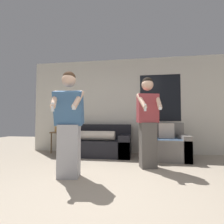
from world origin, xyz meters
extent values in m
plane|color=tan|center=(0.00, 0.00, 0.00)|extent=(14.00, 14.00, 0.00)
cube|color=beige|center=(0.00, 2.91, 1.35)|extent=(5.51, 0.06, 2.70)
cube|color=black|center=(1.02, 2.87, 1.55)|extent=(1.10, 0.01, 1.30)
cube|color=black|center=(-0.66, 2.39, 0.20)|extent=(1.75, 0.88, 0.40)
cube|color=black|center=(-0.66, 2.72, 0.61)|extent=(1.75, 0.22, 0.40)
cube|color=black|center=(-1.39, 2.39, 0.27)|extent=(0.28, 0.88, 0.54)
cube|color=black|center=(0.07, 2.39, 0.27)|extent=(0.28, 0.88, 0.54)
cylinder|color=beige|center=(-0.66, 2.28, 0.52)|extent=(0.96, 0.24, 0.24)
cube|color=slate|center=(1.08, 2.22, 0.24)|extent=(0.92, 0.91, 0.48)
cube|color=slate|center=(1.08, 2.57, 0.67)|extent=(0.92, 0.20, 0.38)
cube|color=slate|center=(0.71, 2.22, 0.29)|extent=(0.18, 0.91, 0.58)
cube|color=slate|center=(1.45, 2.22, 0.29)|extent=(0.18, 0.91, 0.58)
cube|color=slate|center=(1.08, 2.17, 0.48)|extent=(0.78, 0.73, 0.01)
cube|color=beige|center=(1.08, 2.29, 0.67)|extent=(0.36, 0.14, 0.36)
cube|color=brown|center=(-1.82, 2.64, 0.57)|extent=(0.45, 0.41, 0.04)
cylinder|color=brown|center=(-2.01, 2.48, 0.28)|extent=(0.04, 0.04, 0.56)
cylinder|color=brown|center=(-1.64, 2.48, 0.28)|extent=(0.04, 0.04, 0.56)
cylinder|color=brown|center=(-2.01, 2.81, 0.28)|extent=(0.04, 0.04, 0.56)
cylinder|color=brown|center=(-1.64, 2.81, 0.28)|extent=(0.04, 0.04, 0.56)
cube|color=tan|center=(-1.93, 2.62, 0.66)|extent=(0.10, 0.02, 0.17)
cube|color=tan|center=(-1.82, 2.64, 0.65)|extent=(0.13, 0.02, 0.15)
cube|color=#B2B2B7|center=(-0.71, 0.60, 0.42)|extent=(0.36, 0.28, 0.85)
cube|color=#3D6693|center=(-0.70, 0.56, 1.12)|extent=(0.49, 0.40, 0.58)
sphere|color=#DBAD8E|center=(-0.70, 0.54, 1.57)|extent=(0.22, 0.22, 0.22)
sphere|color=#3D2819|center=(-0.70, 0.55, 1.61)|extent=(0.21, 0.21, 0.21)
cylinder|color=#DBAD8E|center=(-0.86, 0.39, 1.24)|extent=(0.18, 0.36, 0.32)
cube|color=white|center=(-0.82, 0.24, 1.11)|extent=(0.04, 0.04, 0.13)
cylinder|color=#DBAD8E|center=(-0.50, 0.43, 1.24)|extent=(0.10, 0.36, 0.32)
cube|color=white|center=(-0.51, 0.28, 1.11)|extent=(0.05, 0.04, 0.08)
cube|color=#56514C|center=(0.59, 1.37, 0.44)|extent=(0.35, 0.31, 0.88)
cube|color=#99383D|center=(0.59, 1.36, 1.16)|extent=(0.45, 0.34, 0.57)
sphere|color=#DBAD8E|center=(0.59, 1.36, 1.62)|extent=(0.23, 0.23, 0.23)
sphere|color=black|center=(0.59, 1.37, 1.66)|extent=(0.22, 0.22, 0.22)
cylinder|color=#DBAD8E|center=(0.47, 1.18, 1.28)|extent=(0.22, 0.36, 0.33)
cube|color=white|center=(0.53, 1.04, 1.15)|extent=(0.04, 0.04, 0.13)
cylinder|color=#DBAD8E|center=(0.79, 1.26, 1.28)|extent=(0.11, 0.36, 0.33)
cube|color=white|center=(0.80, 1.11, 1.15)|extent=(0.05, 0.05, 0.08)
camera|label=1|loc=(0.42, -2.12, 0.91)|focal=28.00mm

